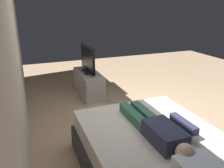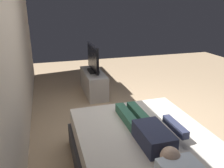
{
  "view_description": "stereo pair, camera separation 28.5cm",
  "coord_description": "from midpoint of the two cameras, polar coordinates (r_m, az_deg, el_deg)",
  "views": [
    {
      "loc": [
        -2.78,
        1.64,
        1.89
      ],
      "look_at": [
        0.39,
        0.4,
        0.69
      ],
      "focal_mm": 36.68,
      "sensor_mm": 36.0,
      "label": 1
    },
    {
      "loc": [
        -2.87,
        1.37,
        1.89
      ],
      "look_at": [
        0.39,
        0.4,
        0.69
      ],
      "focal_mm": 36.68,
      "sensor_mm": 36.0,
      "label": 2
    }
  ],
  "objects": [
    {
      "name": "back_wall",
      "position": [
        3.27,
        -21.07,
        9.56
      ],
      "size": [
        6.4,
        0.1,
        2.8
      ],
      "primitive_type": "cube",
      "color": "beige",
      "rests_on": "ground"
    },
    {
      "name": "tv_stand",
      "position": [
        5.0,
        -2.96,
        0.24
      ],
      "size": [
        1.1,
        0.4,
        0.5
      ],
      "primitive_type": "cube",
      "color": "#B7B2AD",
      "rests_on": "ground"
    },
    {
      "name": "remote",
      "position": [
        2.85,
        18.19,
        -9.64
      ],
      "size": [
        0.15,
        0.04,
        0.02
      ],
      "primitive_type": "cube",
      "color": "black",
      "rests_on": "bed"
    },
    {
      "name": "bed",
      "position": [
        2.69,
        12.13,
        -18.29
      ],
      "size": [
        2.01,
        1.51,
        0.54
      ],
      "color": "#333338",
      "rests_on": "ground"
    },
    {
      "name": "person",
      "position": [
        2.51,
        12.51,
        -11.39
      ],
      "size": [
        1.26,
        0.46,
        0.18
      ],
      "color": "#2D334C",
      "rests_on": "bed"
    },
    {
      "name": "ground_plane",
      "position": [
        3.72,
        10.09,
        -11.44
      ],
      "size": [
        10.0,
        10.0,
        0.0
      ],
      "primitive_type": "plane",
      "color": "tan"
    },
    {
      "name": "tv",
      "position": [
        4.85,
        -3.07,
        6.22
      ],
      "size": [
        0.88,
        0.2,
        0.59
      ],
      "color": "black",
      "rests_on": "tv_stand"
    }
  ]
}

